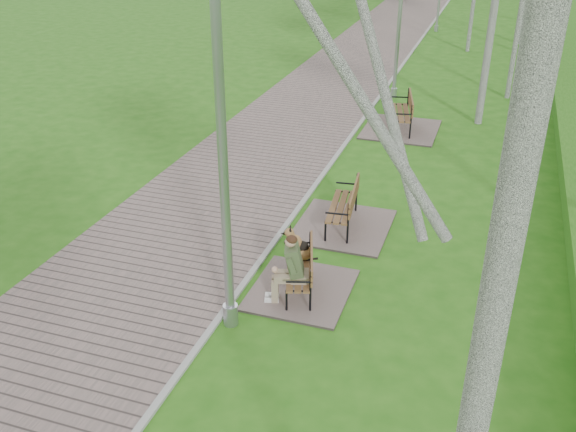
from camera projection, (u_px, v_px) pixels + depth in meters
The scene contains 7 objects.
walkway at pixel (360, 57), 24.52m from camera, with size 3.50×67.00×0.04m, color #6D5D58.
kerb at pixel (406, 60), 24.02m from camera, with size 0.10×67.00×0.05m, color #999993.
bench_main at pixel (296, 272), 10.16m from camera, with size 1.54×1.71×1.34m.
bench_second at pixel (342, 218), 12.20m from camera, with size 1.73×1.92×1.06m.
bench_third at pixel (400, 122), 17.10m from camera, with size 1.92×2.14×1.18m.
lamp_post_near at pixel (223, 156), 8.33m from camera, with size 0.22×0.22×5.76m.
lamp_post_second at pixel (399, 22), 18.86m from camera, with size 0.19×0.19×4.86m.
Camera 1 is at (3.50, -2.69, 5.79)m, focal length 40.00 mm.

